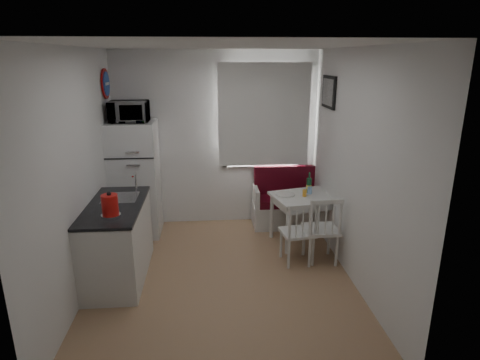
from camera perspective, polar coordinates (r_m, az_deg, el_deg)
The scene contains 22 objects.
floor at distance 4.87m, azimuth -2.54°, elevation -13.72°, with size 3.00×3.50×0.02m, color tan.
ceiling at distance 4.18m, azimuth -3.03°, elevation 18.56°, with size 3.00×3.50×0.02m, color white.
wall_back at distance 6.05m, azimuth -3.36°, elevation 5.70°, with size 3.00×0.02×2.60m, color white.
wall_front at distance 2.71m, azimuth -1.42°, elevation -8.98°, with size 3.00×0.02×2.60m, color white.
wall_left at distance 4.56m, azimuth -21.97°, elevation 0.66°, with size 0.02×3.50×2.60m, color white.
wall_right at distance 4.64m, azimuth 16.08°, elevation 1.54°, with size 0.02×3.50×2.60m, color white.
window at distance 6.02m, azimuth 3.35°, elevation 8.78°, with size 1.22×0.06×1.47m, color white.
curtain at distance 5.94m, azimuth 3.45°, elevation 9.16°, with size 1.35×0.02×1.50m, color white.
kitchen_counter at distance 4.91m, azimuth -16.98°, elevation -8.23°, with size 0.62×1.32×1.16m.
wall_sign at distance 5.80m, azimuth -18.50°, elevation 12.86°, with size 0.40×0.40×0.03m, color #1C4AAA.
picture_frame at distance 5.54m, azimuth 12.49°, elevation 12.12°, with size 0.04×0.52×0.42m, color black.
bench at distance 6.23m, azimuth 7.63°, elevation -3.69°, with size 1.25×0.48×0.90m.
dining_table at distance 5.58m, azimuth 9.49°, elevation -2.87°, with size 1.04×0.84×0.69m.
chair_left at distance 4.97m, azimuth 8.42°, elevation -6.61°, with size 0.44×0.42×0.44m.
chair_right at distance 5.02m, azimuth 11.76°, elevation -6.07°, with size 0.42×0.40×0.48m.
fridge at distance 5.92m, azimuth -14.69°, elevation 0.14°, with size 0.66×0.66×1.65m, color white.
microwave at distance 5.67m, azimuth -15.51°, elevation 9.36°, with size 0.51×0.35×0.28m, color white.
kettle at distance 4.33m, azimuth -18.01°, elevation -3.43°, with size 0.20×0.20×0.27m, color red.
wine_bottle at distance 5.61m, azimuth 9.80°, elevation -0.37°, with size 0.07×0.07×0.29m, color #164627, non-canonical shape.
drinking_glass_orange at distance 5.48m, azimuth 9.17°, elevation -1.84°, with size 0.06×0.06×0.09m, color #F9A729.
drinking_glass_blue at distance 5.59m, azimuth 9.88°, elevation -1.45°, with size 0.06×0.06×0.10m, color #86B4E5.
plate at distance 5.50m, azimuth 6.45°, elevation -2.06°, with size 0.26×0.26×0.02m, color white.
Camera 1 is at (-0.13, -4.18, 2.49)m, focal length 30.00 mm.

